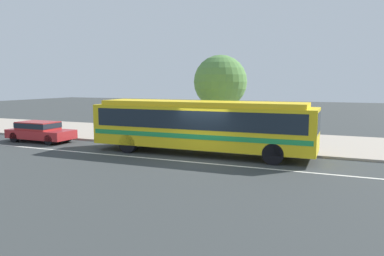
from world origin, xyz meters
TOP-DOWN VIEW (x-y plane):
  - ground_plane at (0.00, 0.00)m, footprint 120.00×120.00m
  - sidewalk_slab at (0.00, 6.55)m, footprint 60.00×8.00m
  - lane_stripe_center at (0.00, -0.80)m, footprint 56.00×0.16m
  - transit_bus at (-0.59, 1.20)m, footprint 11.77×2.63m
  - sedan_behind_bus at (-11.59, 1.07)m, footprint 4.35×1.82m
  - pedestrian_waiting_near_sign at (3.64, 4.46)m, footprint 0.48×0.48m
  - pedestrian_walking_along_curb at (4.24, 2.99)m, footprint 0.36×0.36m
  - pedestrian_standing_by_tree at (-1.60, 4.52)m, footprint 0.47×0.47m
  - bus_stop_sign at (4.39, 2.86)m, footprint 0.08×0.44m
  - street_tree_near_stop at (-1.07, 5.79)m, footprint 3.39×3.39m

SIDE VIEW (x-z plane):
  - ground_plane at x=0.00m, z-range 0.00..0.00m
  - lane_stripe_center at x=0.00m, z-range 0.00..0.01m
  - sidewalk_slab at x=0.00m, z-range 0.00..0.12m
  - sedan_behind_bus at x=-11.59m, z-range 0.08..1.37m
  - pedestrian_standing_by_tree at x=-1.60m, z-range 0.26..1.89m
  - pedestrian_waiting_near_sign at x=3.64m, z-range 0.26..1.95m
  - pedestrian_walking_along_curb at x=4.24m, z-range 0.27..1.96m
  - transit_bus at x=-0.59m, z-range 0.23..3.03m
  - bus_stop_sign at x=4.39m, z-range 0.47..2.97m
  - street_tree_near_stop at x=-1.07m, z-range 1.10..6.48m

